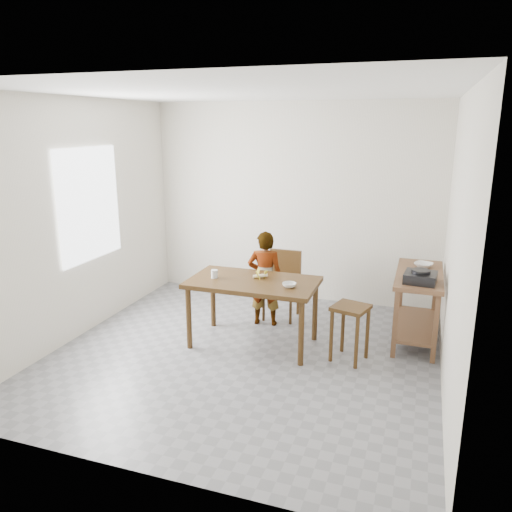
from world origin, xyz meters
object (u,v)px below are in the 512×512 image
(prep_counter, at_px, (417,307))
(child, at_px, (265,278))
(dining_chair, at_px, (281,286))
(dining_table, at_px, (253,312))
(stool, at_px, (350,333))

(prep_counter, relative_size, child, 1.02)
(child, bearing_deg, prep_counter, 173.98)
(dining_chair, bearing_deg, dining_table, -94.59)
(prep_counter, distance_m, dining_chair, 1.65)
(dining_table, xyz_separation_m, prep_counter, (1.72, 0.70, 0.03))
(child, height_order, stool, child)
(child, bearing_deg, dining_table, 85.87)
(child, xyz_separation_m, stool, (1.13, -0.65, -0.29))
(prep_counter, bearing_deg, dining_chair, 174.48)
(dining_table, height_order, dining_chair, dining_chair)
(dining_table, bearing_deg, prep_counter, 22.15)
(dining_chair, xyz_separation_m, stool, (1.00, -0.91, -0.12))
(dining_table, bearing_deg, child, 95.19)
(prep_counter, xyz_separation_m, stool, (-0.64, -0.75, -0.10))
(prep_counter, relative_size, stool, 2.00)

